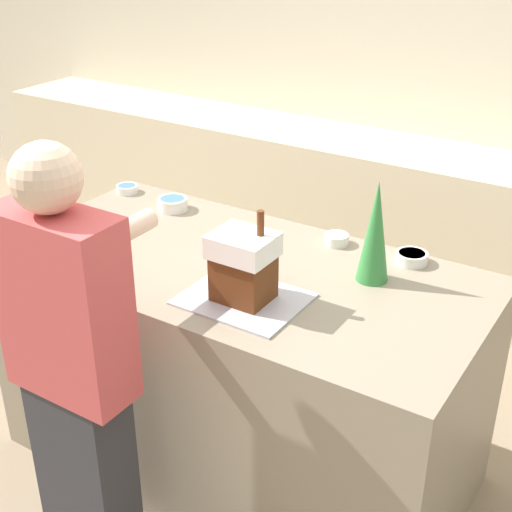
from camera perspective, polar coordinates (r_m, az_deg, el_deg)
name	(u,v)px	position (r m, az deg, el deg)	size (l,w,h in m)	color
ground_plane	(240,457)	(3.20, -1.26, -15.78)	(12.00, 12.00, 0.00)	gray
wall_back	(441,67)	(4.36, 14.60, 14.43)	(8.00, 0.05, 2.60)	beige
back_cabinet_block	(406,222)	(4.32, 11.90, 2.66)	(6.00, 0.60, 0.89)	beige
kitchen_island	(239,368)	(2.91, -1.35, -8.96)	(1.85, 0.92, 0.94)	gray
baking_tray	(244,299)	(2.43, -1.00, -3.46)	(0.41, 0.33, 0.01)	#B2B2BC
gingerbread_house	(243,265)	(2.37, -1.02, -0.73)	(0.20, 0.17, 0.32)	#5B2D14
decorative_tree	(375,232)	(2.52, 9.53, 1.93)	(0.12, 0.12, 0.38)	#33843D
candy_bowl_center_rear	(412,257)	(2.73, 12.34, -0.09)	(0.12, 0.12, 0.04)	white
candy_bowl_far_left	(127,189)	(3.38, -10.28, 5.33)	(0.10, 0.10, 0.04)	white
candy_bowl_front_corner	(250,242)	(2.79, -0.49, 1.16)	(0.09, 0.09, 0.04)	white
candy_bowl_near_tray_right	(173,203)	(3.16, -6.69, 4.20)	(0.13, 0.13, 0.05)	white
candy_bowl_beside_tree	(336,239)	(2.83, 6.46, 1.38)	(0.10, 0.10, 0.04)	white
mug	(77,223)	(2.98, -14.11, 2.61)	(0.10, 0.10, 0.10)	white
person	(74,374)	(2.36, -14.33, -9.11)	(0.41, 0.52, 1.58)	#333338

